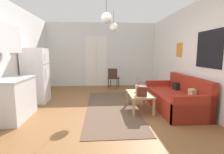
# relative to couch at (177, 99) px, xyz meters

# --- Properties ---
(ground_plane) EXTENTS (5.28, 8.34, 0.10)m
(ground_plane) POSITION_rel_couch_xyz_m (-1.89, -0.48, -0.32)
(ground_plane) COLOR brown
(wall_back) EXTENTS (4.88, 0.13, 2.75)m
(wall_back) POSITION_rel_couch_xyz_m (-1.90, 3.44, 1.09)
(wall_back) COLOR silver
(wall_back) RESTS_ON ground_plane
(wall_right) EXTENTS (0.12, 7.94, 2.75)m
(wall_right) POSITION_rel_couch_xyz_m (0.50, -0.48, 1.10)
(wall_right) COLOR white
(wall_right) RESTS_ON ground_plane
(area_rug) EXTENTS (1.30, 3.47, 0.01)m
(area_rug) POSITION_rel_couch_xyz_m (-1.67, 0.25, -0.27)
(area_rug) COLOR brown
(area_rug) RESTS_ON ground_plane
(couch) EXTENTS (0.93, 2.00, 0.86)m
(couch) POSITION_rel_couch_xyz_m (0.00, 0.00, 0.00)
(couch) COLOR maroon
(couch) RESTS_ON ground_plane
(coffee_table) EXTENTS (0.55, 0.96, 0.44)m
(coffee_table) POSITION_rel_couch_xyz_m (-0.98, -0.00, 0.11)
(coffee_table) COLOR tan
(coffee_table) RESTS_ON ground_plane
(bamboo_vase) EXTENTS (0.11, 0.11, 0.39)m
(bamboo_vase) POSITION_rel_couch_xyz_m (-1.00, 0.18, 0.25)
(bamboo_vase) COLOR beige
(bamboo_vase) RESTS_ON coffee_table
(handbag) EXTENTS (0.25, 0.29, 0.34)m
(handbag) POSITION_rel_couch_xyz_m (-0.99, -0.23, 0.29)
(handbag) COLOR #512319
(handbag) RESTS_ON coffee_table
(refrigerator) EXTENTS (0.66, 0.60, 1.59)m
(refrigerator) POSITION_rel_couch_xyz_m (-3.85, 0.94, 0.52)
(refrigerator) COLOR white
(refrigerator) RESTS_ON ground_plane
(kitchen_counter) EXTENTS (0.61, 1.10, 2.05)m
(kitchen_counter) POSITION_rel_couch_xyz_m (-3.91, -0.36, 0.50)
(kitchen_counter) COLOR silver
(kitchen_counter) RESTS_ON ground_plane
(accent_chair) EXTENTS (0.53, 0.51, 0.83)m
(accent_chair) POSITION_rel_couch_xyz_m (-1.42, 2.76, 0.20)
(accent_chair) COLOR #382619
(accent_chair) RESTS_ON ground_plane
(pendant_lamp_near) EXTENTS (0.22, 0.22, 0.68)m
(pendant_lamp_near) POSITION_rel_couch_xyz_m (-1.83, -0.40, 1.92)
(pendant_lamp_near) COLOR black
(pendant_lamp_far) EXTENTS (0.26, 0.26, 0.65)m
(pendant_lamp_far) POSITION_rel_couch_xyz_m (-1.54, 1.25, 1.96)
(pendant_lamp_far) COLOR black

